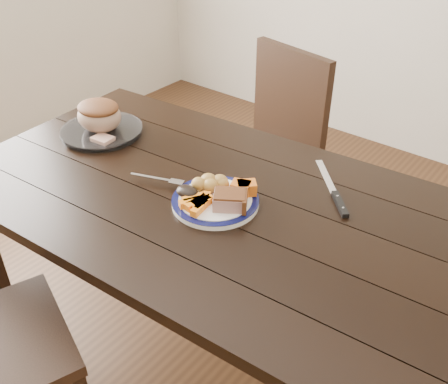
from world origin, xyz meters
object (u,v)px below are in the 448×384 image
Objects in this scene: serving_platter at (102,132)px; carving_knife at (336,197)px; dinner_plate at (215,202)px; fork at (161,180)px; chair_far at (270,143)px; roast_joint at (99,116)px; pork_slice at (230,200)px; dining_table at (208,218)px.

serving_platter is 0.89m from carving_knife.
dinner_plate is 1.50× the size of fork.
chair_far is 0.80m from roast_joint.
serving_platter is 0.67m from pork_slice.
dining_table is 1.79× the size of chair_far.
serving_platter is 1.18× the size of carving_knife.
fork is at bearing 109.92° from chair_far.
chair_far reaches higher than dinner_plate.
serving_platter is 0.43m from fork.
fork is (-0.14, -0.05, 0.11)m from dining_table.
roast_joint reaches higher than dinner_plate.
pork_slice reaches higher than dining_table.
pork_slice is (0.06, -0.00, 0.03)m from dinner_plate.
fork is at bearing -175.11° from pork_slice.
pork_slice reaches higher than carving_knife.
carving_knife is (0.87, 0.17, -0.00)m from serving_platter.
serving_platter reaches higher than dining_table.
roast_joint is at bearing 172.65° from pork_slice.
roast_joint reaches higher than dining_table.
dinner_plate is at bearing -7.60° from roast_joint.
dining_table is 6.73× the size of carving_knife.
chair_far is 5.48× the size of roast_joint.
serving_platter is at bearing 0.00° from roast_joint.
dinner_plate is 2.81× the size of pork_slice.
fork is 1.02× the size of roast_joint.
carving_knife is (0.46, 0.28, -0.01)m from fork.
roast_joint is (-0.30, -0.68, 0.30)m from chair_far.
carving_knife is at bearing 150.06° from chair_far.
roast_joint is (-0.56, 0.05, 0.16)m from dining_table.
fork is at bearing -102.56° from carving_knife.
roast_joint reaches higher than pork_slice.
dining_table is 0.58m from roast_joint.
pork_slice is 0.54× the size of roast_joint.
chair_far is at bearing 112.00° from dinner_plate.
carving_knife is (0.32, 0.22, 0.10)m from dining_table.
fork is at bearing -159.62° from dining_table.
roast_joint is at bearing 0.00° from serving_platter.
chair_far reaches higher than fork.
dinner_plate is 0.07m from pork_slice.
chair_far is 5.40× the size of fork.
fork is 0.70× the size of carving_knife.
pork_slice reaches higher than serving_platter.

